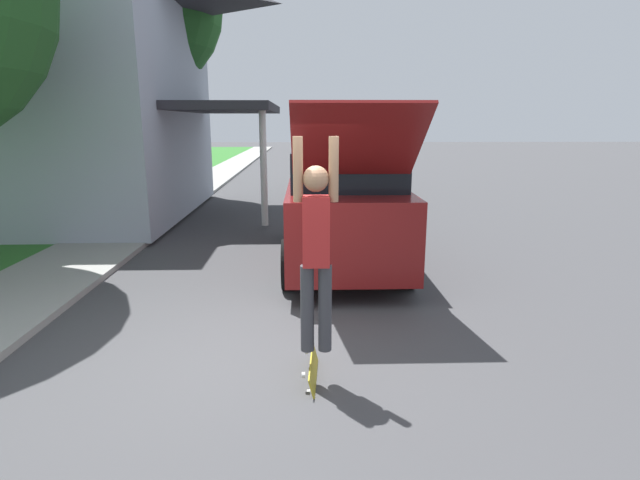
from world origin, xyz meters
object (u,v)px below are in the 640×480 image
(skateboarder, at_px, (316,244))
(skateboard, at_px, (313,370))
(suv_parked, at_px, (341,201))
(lawn_tree_far, at_px, (135,4))
(car_down_street, at_px, (335,169))

(skateboarder, distance_m, skateboard, 1.33)
(suv_parked, bearing_deg, skateboard, -97.73)
(lawn_tree_far, xyz_separation_m, car_down_street, (6.13, 3.98, -5.21))
(car_down_street, xyz_separation_m, skateboarder, (-1.09, -15.41, 0.73))
(lawn_tree_far, height_order, suv_parked, lawn_tree_far)
(lawn_tree_far, height_order, skateboard, lawn_tree_far)
(suv_parked, relative_size, car_down_street, 1.36)
(skateboard, bearing_deg, skateboarder, -69.39)
(lawn_tree_far, distance_m, skateboarder, 13.27)
(lawn_tree_far, bearing_deg, skateboarder, -66.23)
(lawn_tree_far, xyz_separation_m, skateboard, (5.00, -11.35, -5.80))
(suv_parked, relative_size, skateboard, 7.34)
(car_down_street, distance_m, skateboard, 15.38)
(suv_parked, bearing_deg, lawn_tree_far, 128.83)
(lawn_tree_far, bearing_deg, suv_parked, -51.17)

